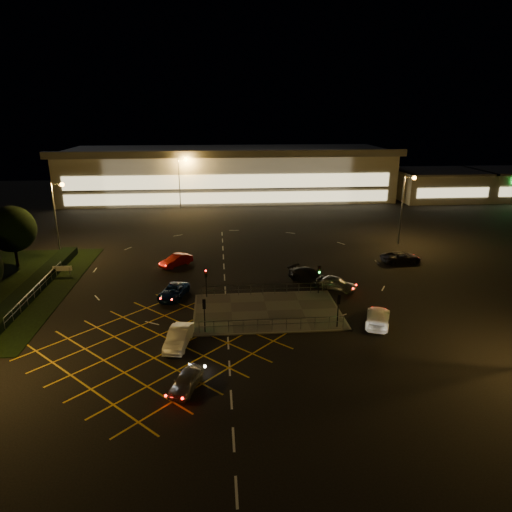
{
  "coord_description": "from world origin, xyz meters",
  "views": [
    {
      "loc": [
        -2.59,
        -42.88,
        19.05
      ],
      "look_at": [
        1.91,
        9.78,
        2.0
      ],
      "focal_mm": 32.0,
      "sensor_mm": 36.0,
      "label": 1
    }
  ],
  "objects": [
    {
      "name": "retail_unit_a",
      "position": [
        46.0,
        53.97,
        3.21
      ],
      "size": [
        18.8,
        14.8,
        6.35
      ],
      "color": "beige",
      "rests_on": "ground"
    },
    {
      "name": "signal_ne",
      "position": [
        8.0,
        1.99,
        2.37
      ],
      "size": [
        0.28,
        0.3,
        3.15
      ],
      "color": "black",
      "rests_on": "pedestrian_island"
    },
    {
      "name": "pedestrian_island",
      "position": [
        2.0,
        -2.0,
        0.06
      ],
      "size": [
        14.0,
        9.0,
        0.12
      ],
      "primitive_type": "cube",
      "color": "#4C4944",
      "rests_on": "ground"
    },
    {
      "name": "retail_unit_b",
      "position": [
        62.0,
        53.96,
        3.22
      ],
      "size": [
        14.8,
        14.8,
        6.35
      ],
      "color": "beige",
      "rests_on": "ground"
    },
    {
      "name": "streetlight_ne",
      "position": [
        24.44,
        20.0,
        6.56
      ],
      "size": [
        1.78,
        0.56,
        10.03
      ],
      "color": "slate",
      "rests_on": "ground"
    },
    {
      "name": "car_circ_red",
      "position": [
        -8.04,
        12.76,
        0.73
      ],
      "size": [
        4.28,
        4.19,
        1.46
      ],
      "primitive_type": "imported",
      "rotation": [
        0.0,
        0.0,
        5.47
      ],
      "color": "maroon",
      "rests_on": "ground"
    },
    {
      "name": "signal_sw",
      "position": [
        -4.0,
        -5.99,
        2.37
      ],
      "size": [
        0.28,
        0.3,
        3.15
      ],
      "rotation": [
        0.0,
        0.0,
        3.14
      ],
      "color": "black",
      "rests_on": "pedestrian_island"
    },
    {
      "name": "signal_nw",
      "position": [
        -4.0,
        1.99,
        2.37
      ],
      "size": [
        0.28,
        0.3,
        3.15
      ],
      "color": "black",
      "rests_on": "pedestrian_island"
    },
    {
      "name": "ground",
      "position": [
        0.0,
        0.0,
        0.0
      ],
      "size": [
        180.0,
        180.0,
        0.0
      ],
      "primitive_type": "plane",
      "color": "black",
      "rests_on": "ground"
    },
    {
      "name": "tree_c",
      "position": [
        -28.0,
        14.0,
        4.95
      ],
      "size": [
        5.76,
        5.76,
        7.84
      ],
      "color": "black",
      "rests_on": "ground"
    },
    {
      "name": "car_approach_white",
      "position": [
        11.91,
        -5.65,
        0.74
      ],
      "size": [
        3.85,
        5.53,
        1.49
      ],
      "primitive_type": "imported",
      "rotation": [
        0.0,
        0.0,
        2.76
      ],
      "color": "white",
      "rests_on": "ground"
    },
    {
      "name": "car_queue_white",
      "position": [
        -6.16,
        -8.09,
        0.77
      ],
      "size": [
        2.41,
        4.86,
        1.53
      ],
      "primitive_type": "imported",
      "rotation": [
        0.0,
        0.0,
        6.11
      ],
      "color": "white",
      "rests_on": "ground"
    },
    {
      "name": "streetlight_far_left",
      "position": [
        -9.56,
        48.0,
        6.56
      ],
      "size": [
        1.78,
        0.56,
        10.03
      ],
      "color": "slate",
      "rests_on": "ground"
    },
    {
      "name": "hedge",
      "position": [
        -23.0,
        6.0,
        0.5
      ],
      "size": [
        2.0,
        26.0,
        1.0
      ],
      "primitive_type": "cube",
      "color": "black",
      "rests_on": "ground"
    },
    {
      "name": "car_far_dkgrey",
      "position": [
        7.73,
        5.57,
        0.78
      ],
      "size": [
        5.12,
        5.5,
        1.56
      ],
      "primitive_type": "imported",
      "rotation": [
        0.0,
        0.0,
        0.7
      ],
      "color": "black",
      "rests_on": "ground"
    },
    {
      "name": "car_left_blue",
      "position": [
        -7.5,
        2.43,
        0.68
      ],
      "size": [
        3.44,
        5.29,
        1.35
      ],
      "primitive_type": "imported",
      "rotation": [
        0.0,
        0.0,
        6.02
      ],
      "color": "#0B1D47",
      "rests_on": "ground"
    },
    {
      "name": "signal_se",
      "position": [
        8.0,
        -5.99,
        2.37
      ],
      "size": [
        0.28,
        0.3,
        3.15
      ],
      "rotation": [
        0.0,
        0.0,
        3.14
      ],
      "color": "black",
      "rests_on": "pedestrian_island"
    },
    {
      "name": "car_near_silver",
      "position": [
        -5.13,
        -14.42,
        0.65
      ],
      "size": [
        2.75,
        4.14,
        1.31
      ],
      "primitive_type": "imported",
      "rotation": [
        0.0,
        0.0,
        5.94
      ],
      "color": "#B9BCC1",
      "rests_on": "ground"
    },
    {
      "name": "car_east_grey",
      "position": [
        20.99,
        11.63,
        0.71
      ],
      "size": [
        5.33,
        2.85,
        1.42
      ],
      "primitive_type": "imported",
      "rotation": [
        0.0,
        0.0,
        1.67
      ],
      "color": "black",
      "rests_on": "ground"
    },
    {
      "name": "streetlight_far_right",
      "position": [
        30.44,
        50.0,
        6.56
      ],
      "size": [
        1.78,
        0.56,
        10.03
      ],
      "color": "slate",
      "rests_on": "ground"
    },
    {
      "name": "car_right_silver",
      "position": [
        10.23,
        3.16,
        0.75
      ],
      "size": [
        4.67,
        3.84,
        1.5
      ],
      "primitive_type": "imported",
      "rotation": [
        0.0,
        0.0,
        1.01
      ],
      "color": "#ACAFB3",
      "rests_on": "ground"
    },
    {
      "name": "supermarket",
      "position": [
        0.0,
        61.95,
        5.31
      ],
      "size": [
        72.0,
        26.5,
        10.5
      ],
      "color": "beige",
      "rests_on": "ground"
    },
    {
      "name": "streetlight_nw",
      "position": [
        -23.56,
        18.0,
        6.56
      ],
      "size": [
        1.78,
        0.56,
        10.03
      ],
      "color": "slate",
      "rests_on": "ground"
    }
  ]
}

